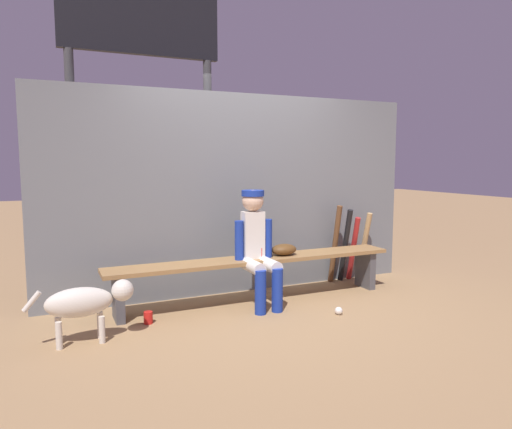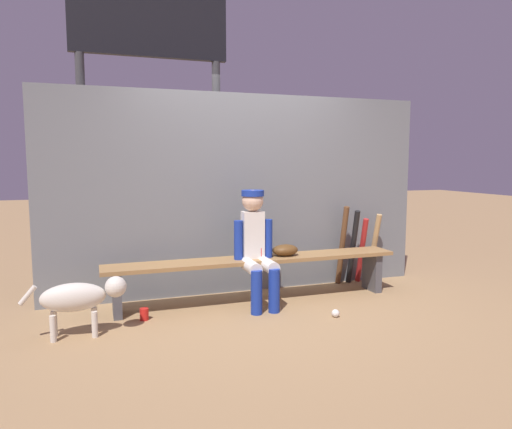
# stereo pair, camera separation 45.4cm
# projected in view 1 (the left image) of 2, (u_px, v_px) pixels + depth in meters

# --- Properties ---
(ground_plane) EXTENTS (30.00, 30.00, 0.00)m
(ground_plane) POSITION_uv_depth(u_px,v_px,m) (256.00, 302.00, 4.92)
(ground_plane) COLOR #9E7A51
(chainlink_fence) EXTENTS (4.31, 0.03, 2.19)m
(chainlink_fence) POSITION_uv_depth(u_px,v_px,m) (239.00, 194.00, 5.20)
(chainlink_fence) COLOR slate
(chainlink_fence) RESTS_ON ground_plane
(dugout_bench) EXTENTS (3.08, 0.36, 0.47)m
(dugout_bench) POSITION_uv_depth(u_px,v_px,m) (256.00, 266.00, 4.88)
(dugout_bench) COLOR olive
(dugout_bench) RESTS_ON ground_plane
(player_seated) EXTENTS (0.41, 0.55, 1.17)m
(player_seated) POSITION_uv_depth(u_px,v_px,m) (257.00, 243.00, 4.73)
(player_seated) COLOR silver
(player_seated) RESTS_ON ground_plane
(baseball_glove) EXTENTS (0.28, 0.20, 0.12)m
(baseball_glove) POSITION_uv_depth(u_px,v_px,m) (284.00, 250.00, 4.99)
(baseball_glove) COLOR #593819
(baseball_glove) RESTS_ON dugout_bench
(bat_wood_dark) EXTENTS (0.08, 0.22, 0.94)m
(bat_wood_dark) POSITION_uv_depth(u_px,v_px,m) (335.00, 244.00, 5.63)
(bat_wood_dark) COLOR brown
(bat_wood_dark) RESTS_ON ground_plane
(bat_aluminum_black) EXTENTS (0.08, 0.27, 0.90)m
(bat_aluminum_black) POSITION_uv_depth(u_px,v_px,m) (345.00, 246.00, 5.67)
(bat_aluminum_black) COLOR black
(bat_aluminum_black) RESTS_ON ground_plane
(bat_aluminum_red) EXTENTS (0.09, 0.26, 0.80)m
(bat_aluminum_red) POSITION_uv_depth(u_px,v_px,m) (353.00, 249.00, 5.74)
(bat_aluminum_red) COLOR #B22323
(bat_aluminum_red) RESTS_ON ground_plane
(bat_wood_tan) EXTENTS (0.08, 0.25, 0.83)m
(bat_wood_tan) POSITION_uv_depth(u_px,v_px,m) (364.00, 245.00, 5.86)
(bat_wood_tan) COLOR tan
(bat_wood_tan) RESTS_ON ground_plane
(baseball) EXTENTS (0.07, 0.07, 0.07)m
(baseball) POSITION_uv_depth(u_px,v_px,m) (339.00, 311.00, 4.51)
(baseball) COLOR white
(baseball) RESTS_ON ground_plane
(cup_on_ground) EXTENTS (0.08, 0.08, 0.11)m
(cup_on_ground) POSITION_uv_depth(u_px,v_px,m) (148.00, 318.00, 4.25)
(cup_on_ground) COLOR red
(cup_on_ground) RESTS_ON ground_plane
(cup_on_bench) EXTENTS (0.08, 0.08, 0.11)m
(cup_on_bench) POSITION_uv_depth(u_px,v_px,m) (260.00, 253.00, 4.85)
(cup_on_bench) COLOR red
(cup_on_bench) RESTS_ON dugout_bench
(scoreboard) EXTENTS (2.06, 0.27, 3.80)m
(scoreboard) POSITION_uv_depth(u_px,v_px,m) (147.00, 56.00, 5.35)
(scoreboard) COLOR #3F3F42
(scoreboard) RESTS_ON ground_plane
(dog) EXTENTS (0.84, 0.20, 0.49)m
(dog) POSITION_uv_depth(u_px,v_px,m) (87.00, 302.00, 3.78)
(dog) COLOR beige
(dog) RESTS_ON ground_plane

